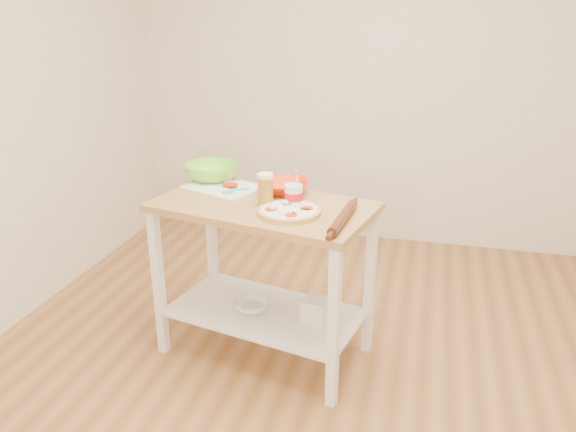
# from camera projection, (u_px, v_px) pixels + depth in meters

# --- Properties ---
(room_shell) EXTENTS (4.04, 4.54, 2.74)m
(room_shell) POSITION_uv_depth(u_px,v_px,m) (327.00, 140.00, 2.32)
(room_shell) COLOR #A46E3C
(room_shell) RESTS_ON ground
(prep_island) EXTENTS (1.24, 0.84, 0.90)m
(prep_island) POSITION_uv_depth(u_px,v_px,m) (264.00, 248.00, 3.02)
(prep_island) COLOR #B48349
(prep_island) RESTS_ON ground
(pizza) EXTENTS (0.32, 0.32, 0.05)m
(pizza) POSITION_uv_depth(u_px,v_px,m) (289.00, 211.00, 2.78)
(pizza) COLOR #E5B961
(pizza) RESTS_ON prep_island
(cutting_board) EXTENTS (0.48, 0.43, 0.04)m
(cutting_board) POSITION_uv_depth(u_px,v_px,m) (224.00, 187.00, 3.17)
(cutting_board) COLOR white
(cutting_board) RESTS_ON prep_island
(spatula) EXTENTS (0.13, 0.12, 0.01)m
(spatula) POSITION_uv_depth(u_px,v_px,m) (234.00, 191.00, 3.08)
(spatula) COLOR #3CB29E
(spatula) RESTS_ON cutting_board
(knife) EXTENTS (0.27, 0.05, 0.01)m
(knife) POSITION_uv_depth(u_px,v_px,m) (223.00, 177.00, 3.31)
(knife) COLOR silver
(knife) RESTS_ON cutting_board
(orange_bowl) EXTENTS (0.32, 0.32, 0.07)m
(orange_bowl) POSITION_uv_depth(u_px,v_px,m) (284.00, 187.00, 3.09)
(orange_bowl) COLOR red
(orange_bowl) RESTS_ON prep_island
(green_bowl) EXTENTS (0.37, 0.37, 0.10)m
(green_bowl) POSITION_uv_depth(u_px,v_px,m) (212.00, 172.00, 3.30)
(green_bowl) COLOR #7FDE33
(green_bowl) RESTS_ON prep_island
(beer_pint) EXTENTS (0.08, 0.08, 0.17)m
(beer_pint) POSITION_uv_depth(u_px,v_px,m) (265.00, 189.00, 2.88)
(beer_pint) COLOR #AC7921
(beer_pint) RESTS_ON prep_island
(yogurt_tub) EXTENTS (0.10, 0.10, 0.20)m
(yogurt_tub) POSITION_uv_depth(u_px,v_px,m) (294.00, 196.00, 2.87)
(yogurt_tub) COLOR white
(yogurt_tub) RESTS_ON prep_island
(rolling_pin) EXTENTS (0.08, 0.42, 0.05)m
(rolling_pin) POSITION_uv_depth(u_px,v_px,m) (343.00, 218.00, 2.67)
(rolling_pin) COLOR #542713
(rolling_pin) RESTS_ON prep_island
(shelf_glass_bowl) EXTENTS (0.27, 0.27, 0.06)m
(shelf_glass_bowl) POSITION_uv_depth(u_px,v_px,m) (252.00, 306.00, 3.15)
(shelf_glass_bowl) COLOR silver
(shelf_glass_bowl) RESTS_ON prep_island
(shelf_bin) EXTENTS (0.15, 0.15, 0.13)m
(shelf_bin) POSITION_uv_depth(u_px,v_px,m) (316.00, 310.00, 3.04)
(shelf_bin) COLOR white
(shelf_bin) RESTS_ON prep_island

